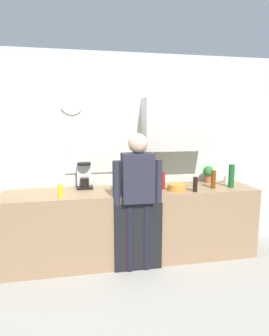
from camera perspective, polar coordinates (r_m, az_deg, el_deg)
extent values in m
plane|color=#9E998E|center=(3.68, 0.59, -18.99)|extent=(8.00, 8.00, 0.00)
cube|color=#937251|center=(3.76, -0.37, -10.89)|extent=(3.13, 0.64, 0.89)
cube|color=black|center=(3.48, 0.79, -13.41)|extent=(0.56, 0.02, 0.80)
cube|color=silver|center=(3.98, -1.57, 2.90)|extent=(4.73, 0.10, 2.60)
cube|color=beige|center=(3.86, -7.10, 4.70)|extent=(0.86, 0.02, 0.76)
cube|color=#8CA5C6|center=(3.87, -7.11, 4.70)|extent=(0.80, 0.02, 0.70)
cube|color=#B7B2A8|center=(3.91, 7.89, 8.40)|extent=(0.84, 0.32, 0.68)
cylinder|color=silver|center=(3.83, -12.15, 12.01)|extent=(0.26, 0.03, 0.26)
cube|color=black|center=(3.78, -9.66, -3.68)|extent=(0.20, 0.20, 0.03)
cube|color=silver|center=(3.81, -9.76, -1.20)|extent=(0.18, 0.08, 0.28)
cylinder|color=black|center=(3.73, -9.68, -2.73)|extent=(0.11, 0.11, 0.11)
cylinder|color=black|center=(3.72, -9.79, 0.83)|extent=(0.17, 0.17, 0.03)
cylinder|color=maroon|center=(3.69, 5.46, -2.40)|extent=(0.06, 0.06, 0.22)
cylinder|color=#195923|center=(3.95, 18.32, -1.46)|extent=(0.07, 0.07, 0.30)
cylinder|color=black|center=(3.61, 11.74, -3.13)|extent=(0.06, 0.06, 0.18)
cylinder|color=brown|center=(3.84, 15.11, -2.13)|extent=(0.06, 0.06, 0.23)
cylinder|color=#2D8C33|center=(3.53, 1.40, -2.38)|extent=(0.09, 0.09, 0.28)
cylinder|color=white|center=(4.24, 17.51, -2.12)|extent=(0.08, 0.08, 0.09)
cylinder|color=orange|center=(3.64, 8.27, -3.74)|extent=(0.22, 0.22, 0.08)
cylinder|color=#9E5638|center=(4.20, 14.15, -2.12)|extent=(0.10, 0.10, 0.09)
sphere|color=#2D7233|center=(4.18, 14.21, -0.64)|extent=(0.15, 0.15, 0.15)
cylinder|color=yellow|center=(3.39, -14.21, -4.29)|extent=(0.06, 0.06, 0.15)
cone|color=white|center=(3.37, -14.27, -2.80)|extent=(0.02, 0.02, 0.03)
cylinder|color=black|center=(3.48, -1.05, -13.19)|extent=(0.12, 0.12, 0.82)
cylinder|color=black|center=(3.52, 2.23, -12.94)|extent=(0.12, 0.12, 0.82)
cube|color=#262633|center=(3.30, 0.62, -1.92)|extent=(0.36, 0.20, 0.56)
sphere|color=#D8AD8C|center=(3.25, 0.63, 4.85)|extent=(0.22, 0.22, 0.22)
cylinder|color=#262633|center=(3.27, -3.50, -2.93)|extent=(0.09, 0.09, 0.50)
cylinder|color=#262633|center=(3.37, 4.62, -2.59)|extent=(0.09, 0.09, 0.50)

